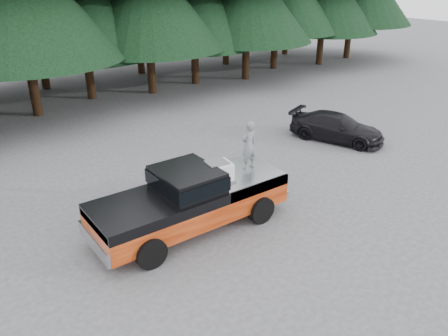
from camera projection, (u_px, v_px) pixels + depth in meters
ground at (212, 229)px, 12.90m from camera, size 120.00×120.00×0.00m
pickup_truck at (191, 208)px, 12.73m from camera, size 6.00×2.04×1.33m
truck_cab at (187, 179)px, 12.28m from camera, size 1.66×1.90×0.59m
air_compressor at (217, 173)px, 12.71m from camera, size 0.89×0.78×0.55m
man_on_bed at (249, 145)px, 13.34m from camera, size 0.58×0.40×1.54m
parked_car at (337, 127)px, 19.37m from camera, size 3.06×4.48×1.20m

